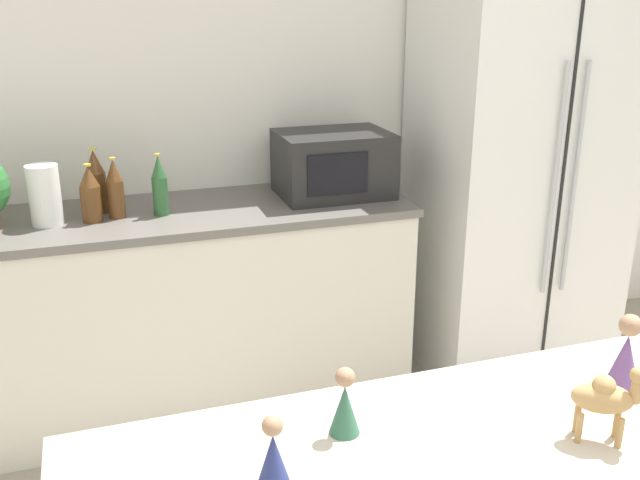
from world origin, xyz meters
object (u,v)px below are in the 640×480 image
(camel_figurine, at_px, (606,397))
(wise_man_figurine_crimson, at_px, (345,405))
(refrigerator, at_px, (516,182))
(wise_man_figurine_blue, at_px, (625,357))
(back_bottle_0, at_px, (115,189))
(paper_towel_roll, at_px, (45,195))
(microwave, at_px, (333,164))
(back_bottle_2, at_px, (96,182))
(back_bottle_1, at_px, (90,194))
(wise_man_figurine_purple, at_px, (273,455))
(back_bottle_3, at_px, (160,186))

(camel_figurine, xyz_separation_m, wise_man_figurine_crimson, (-0.43, 0.17, -0.03))
(refrigerator, distance_m, wise_man_figurine_blue, 2.03)
(back_bottle_0, bearing_deg, paper_towel_roll, -178.77)
(microwave, relative_size, wise_man_figurine_crimson, 3.58)
(refrigerator, bearing_deg, wise_man_figurine_blue, -117.06)
(refrigerator, distance_m, back_bottle_2, 1.90)
(back_bottle_1, relative_size, wise_man_figurine_purple, 1.79)
(refrigerator, relative_size, paper_towel_roll, 7.80)
(back_bottle_0, distance_m, wise_man_figurine_blue, 2.04)
(camel_figurine, bearing_deg, wise_man_figurine_purple, 173.59)
(wise_man_figurine_crimson, bearing_deg, refrigerator, 49.48)
(microwave, xyz_separation_m, back_bottle_0, (-0.93, -0.05, -0.02))
(back_bottle_1, bearing_deg, back_bottle_3, 1.17)
(wise_man_figurine_crimson, bearing_deg, back_bottle_1, 102.99)
(wise_man_figurine_blue, bearing_deg, back_bottle_0, 116.32)
(microwave, distance_m, wise_man_figurine_blue, 1.88)
(paper_towel_roll, height_order, back_bottle_1, paper_towel_roll)
(back_bottle_2, bearing_deg, back_bottle_0, -51.77)
(camel_figurine, height_order, wise_man_figurine_purple, camel_figurine)
(back_bottle_0, distance_m, camel_figurine, 2.10)
(back_bottle_3, xyz_separation_m, wise_man_figurine_blue, (0.73, -1.81, 0.04))
(refrigerator, relative_size, back_bottle_0, 7.48)
(camel_figurine, bearing_deg, back_bottle_0, 110.82)
(wise_man_figurine_blue, bearing_deg, microwave, 89.14)
(wise_man_figurine_crimson, distance_m, wise_man_figurine_purple, 0.19)
(back_bottle_1, xyz_separation_m, camel_figurine, (0.84, -1.94, 0.07))
(back_bottle_0, relative_size, camel_figurine, 1.59)
(back_bottle_3, distance_m, wise_man_figurine_blue, 1.95)
(back_bottle_1, bearing_deg, wise_man_figurine_blue, -61.01)
(wise_man_figurine_blue, relative_size, wise_man_figurine_purple, 1.28)
(microwave, bearing_deg, wise_man_figurine_purple, -111.87)
(back_bottle_2, bearing_deg, wise_man_figurine_crimson, -78.51)
(back_bottle_0, bearing_deg, wise_man_figurine_blue, -63.68)
(back_bottle_0, relative_size, back_bottle_2, 0.91)
(refrigerator, distance_m, back_bottle_0, 1.83)
(back_bottle_1, bearing_deg, refrigerator, -0.18)
(wise_man_figurine_crimson, xyz_separation_m, wise_man_figurine_purple, (-0.16, -0.10, -0.00))
(back_bottle_2, relative_size, camel_figurine, 1.74)
(paper_towel_roll, distance_m, wise_man_figurine_purple, 1.94)
(microwave, relative_size, back_bottle_0, 1.96)
(back_bottle_1, bearing_deg, wise_man_figurine_purple, -82.42)
(back_bottle_2, bearing_deg, back_bottle_1, -103.13)
(back_bottle_3, bearing_deg, back_bottle_0, 173.88)
(back_bottle_1, height_order, wise_man_figurine_purple, back_bottle_1)
(wise_man_figurine_purple, bearing_deg, microwave, 68.13)
(refrigerator, bearing_deg, wise_man_figurine_crimson, -130.52)
(back_bottle_1, xyz_separation_m, back_bottle_2, (0.03, 0.11, 0.02))
(back_bottle_1, height_order, wise_man_figurine_blue, wise_man_figurine_blue)
(refrigerator, xyz_separation_m, camel_figurine, (-1.08, -1.93, 0.18))
(paper_towel_roll, bearing_deg, refrigerator, -0.67)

